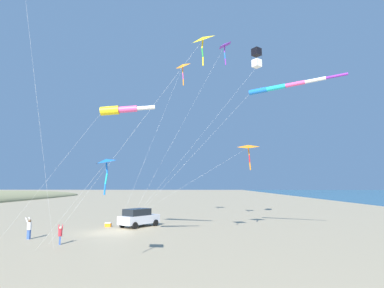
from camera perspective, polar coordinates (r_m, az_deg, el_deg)
ground_plane at (r=30.19m, az=-15.03°, el=-15.37°), size 600.00×600.00×0.00m
parked_car at (r=33.52m, az=-9.73°, el=-13.09°), size 3.94×4.60×1.85m
cooler_box at (r=34.32m, az=-15.08°, el=-14.05°), size 0.62×0.42×0.42m
person_adult_flyer at (r=28.73m, az=-27.62°, el=-13.33°), size 0.59×0.51×1.69m
person_child_green_jacket at (r=25.25m, az=-22.95°, el=-14.87°), size 0.43×0.49×1.39m
kite_delta_small_distant at (r=30.61m, az=10.21°, el=-0.56°), size 14.27×4.76×8.25m
kite_windsock_yellow_midlevel at (r=27.80m, az=16.03°, el=10.04°), size 19.23×9.52×12.81m
kite_box_red_high_left at (r=37.36m, az=11.72°, el=15.17°), size 14.51×2.84×19.69m
kite_delta_green_low_center at (r=34.30m, az=5.92°, el=17.42°), size 10.95×1.85×19.12m
kite_delta_long_streamer_left at (r=21.76m, az=1.84°, el=18.48°), size 12.11×4.14×14.19m
kite_delta_magenta_far_left at (r=16.52m, az=-15.47°, el=-3.19°), size 6.74×5.46×5.64m
kite_delta_striped_overhead at (r=40.89m, az=-1.76°, el=14.03°), size 7.17×6.61×19.88m
kite_windsock_blue_topmost at (r=22.71m, az=-13.12°, el=6.09°), size 11.93×2.20×9.86m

